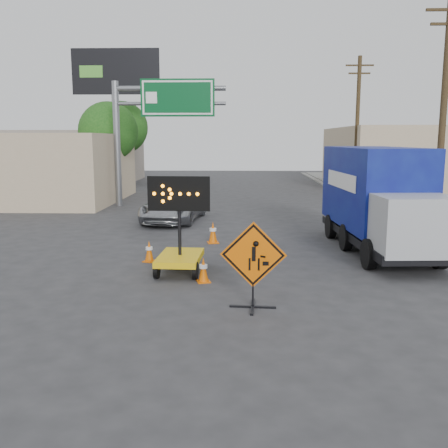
{
  "coord_description": "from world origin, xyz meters",
  "views": [
    {
      "loc": [
        0.21,
        -9.66,
        3.68
      ],
      "look_at": [
        -0.16,
        3.14,
        1.51
      ],
      "focal_mm": 40.0,
      "sensor_mm": 36.0,
      "label": 1
    }
  ],
  "objects_px": {
    "construction_sign": "(253,263)",
    "pickup_truck": "(174,206)",
    "box_truck": "(378,205)",
    "arrow_board": "(180,251)"
  },
  "relations": [
    {
      "from": "pickup_truck",
      "to": "box_truck",
      "type": "distance_m",
      "value": 9.63
    },
    {
      "from": "construction_sign",
      "to": "arrow_board",
      "type": "distance_m",
      "value": 3.53
    },
    {
      "from": "arrow_board",
      "to": "pickup_truck",
      "type": "bearing_deg",
      "value": 101.33
    },
    {
      "from": "pickup_truck",
      "to": "box_truck",
      "type": "bearing_deg",
      "value": -30.8
    },
    {
      "from": "construction_sign",
      "to": "box_truck",
      "type": "height_order",
      "value": "box_truck"
    },
    {
      "from": "arrow_board",
      "to": "box_truck",
      "type": "relative_size",
      "value": 0.37
    },
    {
      "from": "construction_sign",
      "to": "arrow_board",
      "type": "relative_size",
      "value": 0.72
    },
    {
      "from": "construction_sign",
      "to": "pickup_truck",
      "type": "relative_size",
      "value": 0.4
    },
    {
      "from": "box_truck",
      "to": "construction_sign",
      "type": "bearing_deg",
      "value": -129.09
    },
    {
      "from": "construction_sign",
      "to": "box_truck",
      "type": "xyz_separation_m",
      "value": [
        4.31,
        5.94,
        0.53
      ]
    }
  ]
}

